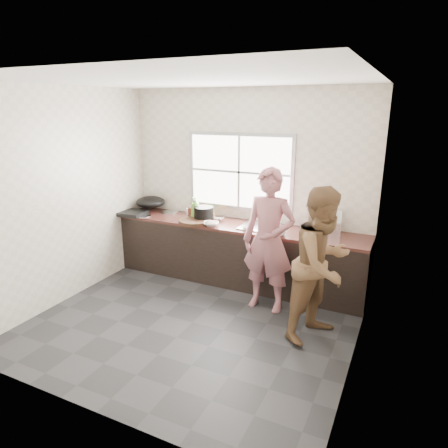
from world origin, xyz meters
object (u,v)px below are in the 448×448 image
at_px(plate_food, 197,216).
at_px(wok, 150,202).
at_px(bottle_brown_tall, 193,211).
at_px(pot_lid_right, 169,212).
at_px(person_side, 322,264).
at_px(bottle_brown_short, 210,213).
at_px(cutting_board, 195,221).
at_px(bowl_mince, 211,224).
at_px(dish_rack, 323,219).
at_px(bowl_held, 248,228).
at_px(woman, 268,245).
at_px(bowl_crabs, 278,233).
at_px(glass_jar, 189,211).
at_px(burner, 133,213).
at_px(bottle_green, 195,208).
at_px(pot_lid_left, 143,216).
at_px(black_pot, 204,214).

height_order(plate_food, wok, wok).
height_order(bottle_brown_tall, pot_lid_right, bottle_brown_tall).
xyz_separation_m(person_side, bottle_brown_short, (-1.85, 0.98, 0.11)).
height_order(cutting_board, bowl_mince, bowl_mince).
bearing_deg(dish_rack, bowl_held, -174.55).
height_order(bowl_held, pot_lid_right, bowl_held).
relative_size(woman, cutting_board, 3.67).
height_order(bowl_crabs, plate_food, bowl_crabs).
bearing_deg(bowl_held, glass_jar, 162.05).
bearing_deg(plate_food, cutting_board, -65.10).
xyz_separation_m(plate_food, glass_jar, (-0.18, 0.08, 0.04)).
bearing_deg(burner, dish_rack, 8.94).
bearing_deg(dish_rack, plate_food, 165.21).
bearing_deg(bottle_green, cutting_board, -63.26).
height_order(bowl_mince, pot_lid_right, bowl_mince).
xyz_separation_m(plate_food, pot_lid_left, (-0.74, -0.32, -0.00)).
xyz_separation_m(bottle_brown_tall, glass_jar, (-0.15, 0.14, -0.06)).
distance_m(bottle_brown_short, pot_lid_right, 0.76).
bearing_deg(wok, glass_jar, 7.52).
height_order(black_pot, wok, wok).
distance_m(plate_food, dish_rack, 1.86).
bearing_deg(bowl_held, person_side, -32.41).
height_order(plate_food, bottle_green, bottle_green).
bearing_deg(bowl_held, bowl_mince, -176.66).
bearing_deg(bowl_held, pot_lid_right, 167.38).
distance_m(black_pot, dish_rack, 1.68).
bearing_deg(bottle_brown_short, dish_rack, 5.77).
distance_m(bottle_brown_tall, pot_lid_right, 0.50).
bearing_deg(bowl_mince, glass_jar, 146.27).
xyz_separation_m(person_side, bottle_brown_tall, (-2.13, 0.96, 0.12)).
distance_m(bottle_green, dish_rack, 1.82).
xyz_separation_m(bottle_brown_short, wok, (-1.07, 0.04, 0.06)).
distance_m(woman, pot_lid_right, 2.00).
height_order(wok, dish_rack, dish_rack).
xyz_separation_m(bowl_mince, glass_jar, (-0.59, 0.40, 0.02)).
xyz_separation_m(plate_food, dish_rack, (1.85, 0.12, 0.15)).
xyz_separation_m(bowl_mince, pot_lid_left, (-1.15, -0.00, -0.02)).
distance_m(cutting_board, black_pot, 0.18).
relative_size(woman, bowl_held, 9.17).
distance_m(bowl_crabs, dish_rack, 0.66).
bearing_deg(bottle_brown_tall, plate_food, 63.01).
height_order(glass_jar, pot_lid_right, glass_jar).
relative_size(bowl_held, black_pot, 0.64).
distance_m(bottle_brown_tall, bottle_brown_short, 0.28).
bearing_deg(pot_lid_left, wok, 104.93).
bearing_deg(bowl_held, bowl_crabs, -4.53).
bearing_deg(dish_rack, pot_lid_right, 163.34).
height_order(bottle_brown_short, pot_lid_right, bottle_brown_short).
height_order(bowl_mince, bowl_held, bowl_held).
xyz_separation_m(burner, dish_rack, (2.79, 0.44, 0.13)).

